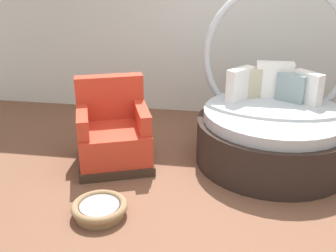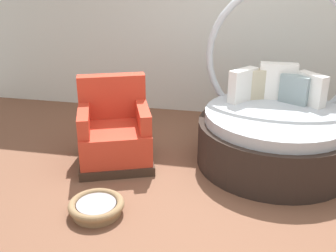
% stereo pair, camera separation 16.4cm
% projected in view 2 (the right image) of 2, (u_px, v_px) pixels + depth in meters
% --- Properties ---
extents(ground_plane, '(8.00, 8.00, 0.02)m').
position_uv_depth(ground_plane, '(221.00, 197.00, 3.95)').
color(ground_plane, brown).
extents(back_wall, '(8.00, 0.12, 3.01)m').
position_uv_depth(back_wall, '(240.00, 9.00, 5.46)').
color(back_wall, silver).
rests_on(back_wall, ground_plane).
extents(round_daybed, '(1.70, 1.70, 1.95)m').
position_uv_depth(round_daybed, '(275.00, 127.00, 4.48)').
color(round_daybed, '#2D231E').
rests_on(round_daybed, ground_plane).
extents(red_armchair, '(1.03, 1.03, 0.94)m').
position_uv_depth(red_armchair, '(115.00, 134.00, 4.52)').
color(red_armchair, '#38281E').
rests_on(red_armchair, ground_plane).
extents(pet_basket, '(0.51, 0.51, 0.13)m').
position_uv_depth(pet_basket, '(96.00, 207.00, 3.65)').
color(pet_basket, '#8E704C').
rests_on(pet_basket, ground_plane).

